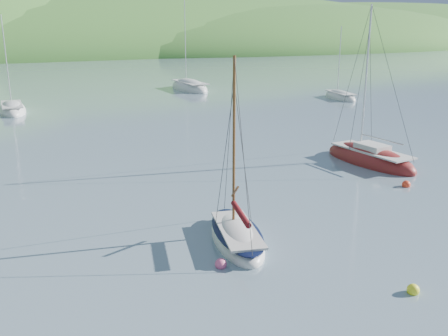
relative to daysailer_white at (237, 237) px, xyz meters
name	(u,v)px	position (x,y,z in m)	size (l,w,h in m)	color
ground	(279,289)	(-0.45, -4.17, -0.20)	(700.00, 700.00, 0.00)	slate
daysailer_white	(237,237)	(0.00, 0.00, 0.00)	(3.15, 5.65, 8.21)	silver
sloop_red	(370,160)	(13.51, 7.33, 0.01)	(3.14, 7.55, 10.90)	maroon
distant_sloop_a	(12,111)	(-6.72, 38.64, -0.02)	(2.74, 7.49, 10.64)	silver
distant_sloop_b	(189,88)	(16.75, 48.09, 0.02)	(3.64, 9.84, 13.93)	silver
distant_sloop_d	(340,97)	(30.40, 32.12, -0.03)	(3.48, 6.89, 9.39)	silver
mooring_buoys	(254,229)	(1.12, 0.54, -0.08)	(22.29, 12.81, 0.48)	#FDFC25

